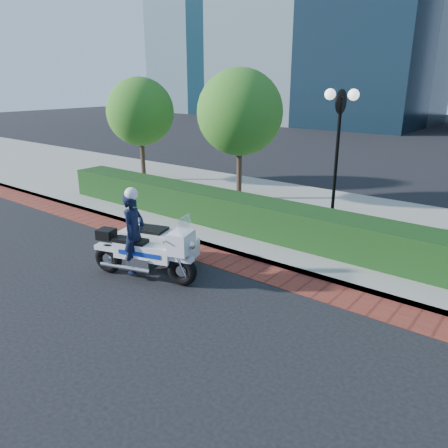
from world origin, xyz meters
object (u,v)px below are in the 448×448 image
Objects in this scene: tree_a at (140,112)px; tree_b at (240,113)px; police_motorcycle at (147,243)px; lamppost at (338,139)px.

tree_b is at bearing 0.00° from tree_a.
tree_a is 0.94× the size of tree_b.
tree_b reaches higher than tree_a.
police_motorcycle is at bearing -72.64° from tree_b.
lamppost is at bearing 49.11° from police_motorcycle.
lamppost is 4.71m from tree_b.
tree_b reaches higher than lamppost.
lamppost reaches higher than police_motorcycle.
lamppost is 1.50× the size of police_motorcycle.
lamppost is 0.92× the size of tree_a.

